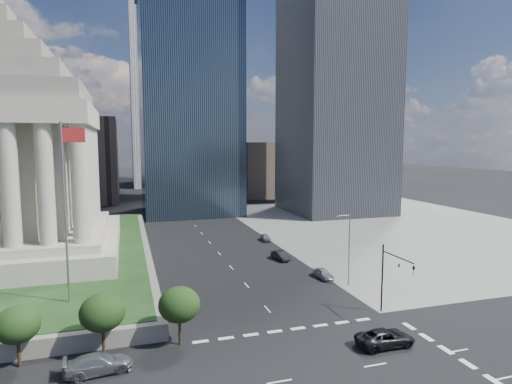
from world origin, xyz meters
name	(u,v)px	position (x,y,z in m)	size (l,w,h in m)	color
ground	(182,210)	(0.00, 100.00, 0.00)	(500.00, 500.00, 0.00)	black
sidewalk_ne	(397,226)	(46.00, 60.00, 0.01)	(68.00, 90.00, 0.03)	slate
flagpole	(66,202)	(-21.83, 24.00, 13.11)	(2.52, 0.24, 20.00)	slate
midrise_glass	(189,106)	(2.00, 95.00, 30.00)	(26.00, 26.00, 60.00)	black
highrise_ne	(337,34)	(42.00, 85.00, 50.00)	(26.00, 28.00, 100.00)	black
building_filler_ne	(255,169)	(32.00, 130.00, 10.00)	(20.00, 30.00, 20.00)	brown
building_filler_nw	(80,160)	(-30.00, 130.00, 14.00)	(24.00, 30.00, 28.00)	brown
traffic_signal_ne	(392,272)	(12.50, 13.70, 5.25)	(0.30, 5.74, 8.00)	black
street_lamp_north	(348,245)	(13.33, 25.00, 5.66)	(2.13, 0.22, 10.00)	slate
pickup_truck	(385,338)	(7.97, 7.91, 0.80)	(2.67, 5.79, 1.61)	black
suv_grey	(99,364)	(-18.27, 10.81, 0.82)	(2.30, 5.66, 1.64)	#53565A
parked_sedan_near	(323,273)	(11.50, 28.78, 0.71)	(4.14, 1.67, 1.41)	gray
parked_sedan_mid	(280,256)	(9.00, 39.92, 0.72)	(4.36, 1.52, 1.44)	black
parked_sedan_far	(266,237)	(11.10, 54.19, 0.68)	(1.61, 4.00, 1.36)	slate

